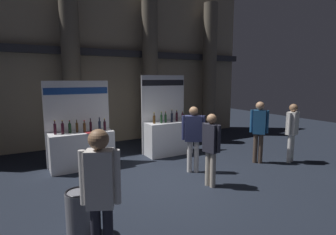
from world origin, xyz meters
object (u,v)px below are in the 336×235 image
object	(u,v)px
trash_bin	(79,213)
visitor_8	(193,133)
visitor_0	(211,145)
visitor_1	(101,191)
visitor_7	(292,128)
exhibitor_booth_0	(82,146)
exhibitor_booth_1	(168,134)
visitor_4	(259,127)

from	to	relation	value
trash_bin	visitor_8	bearing A→B (deg)	24.77
trash_bin	visitor_0	distance (m)	3.02
visitor_0	visitor_1	world-z (taller)	visitor_1
visitor_8	visitor_7	bearing A→B (deg)	17.99
visitor_0	visitor_8	distance (m)	0.96
exhibitor_booth_0	visitor_7	xyz separation A→B (m)	(5.30, -2.49, 0.40)
visitor_0	visitor_7	bearing A→B (deg)	-98.17
visitor_1	trash_bin	bearing A→B (deg)	-58.51
exhibitor_booth_1	visitor_1	distance (m)	5.33
trash_bin	visitor_1	distance (m)	1.20
exhibitor_booth_0	visitor_0	world-z (taller)	exhibitor_booth_0
exhibitor_booth_1	visitor_0	world-z (taller)	exhibitor_booth_1
visitor_0	visitor_7	size ratio (longest dim) A/B	0.97
visitor_0	visitor_7	xyz separation A→B (m)	(3.09, 0.22, 0.05)
visitor_0	visitor_8	world-z (taller)	visitor_8
visitor_4	trash_bin	bearing A→B (deg)	-119.08
exhibitor_booth_0	visitor_0	size ratio (longest dim) A/B	1.43
visitor_1	visitor_4	xyz separation A→B (m)	(5.06, 2.10, -0.04)
visitor_7	visitor_0	bearing A→B (deg)	169.08
trash_bin	visitor_7	distance (m)	6.09
trash_bin	visitor_1	size ratio (longest dim) A/B	0.40
visitor_0	trash_bin	bearing A→B (deg)	87.47
visitor_1	visitor_4	size ratio (longest dim) A/B	1.03
trash_bin	visitor_7	xyz separation A→B (m)	(6.01, 0.71, 0.64)
exhibitor_booth_1	visitor_4	xyz separation A→B (m)	(1.77, -2.07, 0.40)
visitor_4	visitor_1	bearing A→B (deg)	-109.04
trash_bin	visitor_8	size ratio (longest dim) A/B	0.43
visitor_4	visitor_8	size ratio (longest dim) A/B	1.03
exhibitor_booth_0	exhibitor_booth_1	size ratio (longest dim) A/B	0.93
visitor_0	visitor_7	distance (m)	3.10
trash_bin	exhibitor_booth_1	bearing A→B (deg)	43.52
trash_bin	visitor_4	bearing A→B (deg)	12.45
visitor_0	visitor_4	size ratio (longest dim) A/B	0.93
exhibitor_booth_1	trash_bin	distance (m)	4.67
exhibitor_booth_1	trash_bin	world-z (taller)	exhibitor_booth_1
visitor_0	visitor_4	world-z (taller)	visitor_4
visitor_1	visitor_8	world-z (taller)	visitor_1
visitor_0	visitor_4	distance (m)	2.32
exhibitor_booth_1	visitor_0	xyz separation A→B (m)	(-0.46, -2.71, 0.32)
visitor_0	visitor_8	bearing A→B (deg)	-23.35
trash_bin	visitor_7	world-z (taller)	visitor_7
trash_bin	visitor_0	xyz separation A→B (m)	(2.92, 0.50, 0.59)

